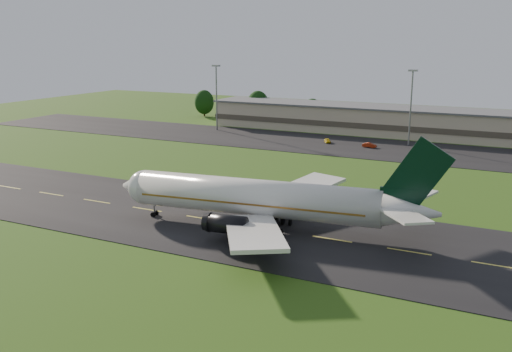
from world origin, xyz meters
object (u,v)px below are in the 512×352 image
at_px(light_mast_west, 216,90).
at_px(light_mast_centre, 411,99).
at_px(airliner, 261,199).
at_px(service_vehicle_b, 369,145).
at_px(service_vehicle_a, 328,141).
at_px(terminal, 426,124).
at_px(service_vehicle_c, 432,155).

distance_m(light_mast_west, light_mast_centre, 60.00).
relative_size(airliner, service_vehicle_b, 13.61).
relative_size(airliner, service_vehicle_a, 14.73).
bearing_deg(terminal, service_vehicle_b, -112.61).
height_order(airliner, service_vehicle_a, airliner).
distance_m(airliner, service_vehicle_b, 72.25).
xyz_separation_m(airliner, service_vehicle_b, (-3.09, 72.08, -3.94)).
bearing_deg(terminal, light_mast_west, -165.24).
xyz_separation_m(terminal, service_vehicle_b, (-9.99, -23.99, -3.27)).
relative_size(light_mast_west, service_vehicle_a, 5.86).
distance_m(airliner, terminal, 96.32).
bearing_deg(service_vehicle_a, airliner, -108.10).
relative_size(service_vehicle_a, service_vehicle_c, 0.66).
bearing_deg(service_vehicle_a, light_mast_centre, -13.45).
relative_size(airliner, terminal, 0.35).
xyz_separation_m(service_vehicle_b, service_vehicle_c, (17.13, -6.14, 0.12)).
bearing_deg(airliner, service_vehicle_b, 84.90).
height_order(service_vehicle_a, service_vehicle_b, service_vehicle_b).
bearing_deg(light_mast_centre, terminal, 85.05).
distance_m(airliner, service_vehicle_a, 75.41).
relative_size(terminal, light_mast_west, 7.13).
xyz_separation_m(airliner, terminal, (6.90, 96.07, -0.67)).
height_order(service_vehicle_a, service_vehicle_c, service_vehicle_c).
xyz_separation_m(airliner, service_vehicle_a, (-15.40, 73.71, -3.97)).
xyz_separation_m(terminal, light_mast_west, (-61.40, -16.18, 8.75)).
bearing_deg(airliner, service_vehicle_c, 70.42).
xyz_separation_m(light_mast_west, service_vehicle_a, (39.10, -6.17, -12.05)).
bearing_deg(service_vehicle_b, light_mast_west, 87.59).
bearing_deg(service_vehicle_a, service_vehicle_b, -37.47).
bearing_deg(light_mast_west, terminal, 14.76).
relative_size(airliner, light_mast_west, 2.51).
distance_m(airliner, light_mast_west, 97.04).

